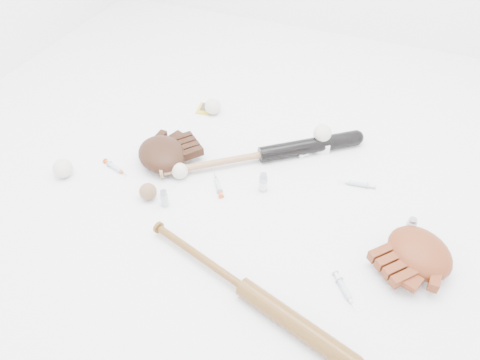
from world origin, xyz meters
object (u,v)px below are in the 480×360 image
at_px(bat_wood, 244,288).
at_px(pedestal, 321,144).
at_px(bat_dark, 262,154).
at_px(glove_dark, 162,154).

bearing_deg(bat_wood, pedestal, 105.05).
relative_size(bat_dark, bat_wood, 1.08).
xyz_separation_m(bat_dark, pedestal, (0.21, 0.18, -0.01)).
xyz_separation_m(bat_wood, pedestal, (0.03, 0.82, -0.01)).
distance_m(bat_wood, glove_dark, 0.73).
relative_size(bat_dark, pedestal, 11.57).
bearing_deg(bat_wood, bat_dark, 122.70).
bearing_deg(glove_dark, bat_wood, -0.46).
relative_size(glove_dark, pedestal, 3.46).
bearing_deg(bat_dark, pedestal, 2.45).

